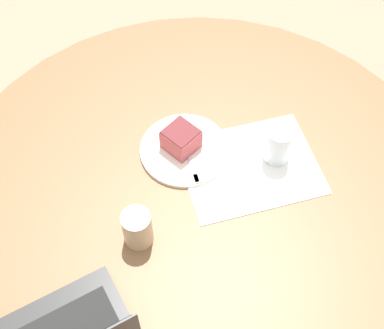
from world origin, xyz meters
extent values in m
plane|color=gray|center=(0.00, 0.00, 0.00)|extent=(12.00, 12.00, 0.00)
cylinder|color=brown|center=(0.00, 0.00, 0.01)|extent=(0.58, 0.58, 0.02)
cylinder|color=brown|center=(0.00, 0.00, 0.36)|extent=(0.14, 0.14, 0.67)
cylinder|color=brown|center=(0.00, 0.00, 0.71)|extent=(1.40, 1.40, 0.03)
cube|color=black|center=(-0.76, 0.17, 0.23)|extent=(0.05, 0.05, 0.46)
cube|color=white|center=(-0.16, 0.03, 0.72)|extent=(0.45, 0.42, 0.00)
cylinder|color=silver|center=(-0.07, -0.13, 0.73)|extent=(0.25, 0.25, 0.01)
cube|color=#B74C51|center=(-0.07, -0.14, 0.76)|extent=(0.09, 0.09, 0.06)
cube|color=maroon|center=(-0.07, -0.14, 0.80)|extent=(0.08, 0.08, 0.00)
cube|color=silver|center=(-0.06, -0.10, 0.74)|extent=(0.10, 0.15, 0.00)
cube|color=silver|center=(-0.02, -0.04, 0.74)|extent=(0.04, 0.04, 0.00)
cylinder|color=#C6AD89|center=(0.20, -0.02, 0.78)|extent=(0.07, 0.07, 0.11)
cylinder|color=silver|center=(-0.24, 0.06, 0.78)|extent=(0.07, 0.07, 0.12)
camera|label=1|loc=(0.52, 0.50, 1.93)|focal=50.00mm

